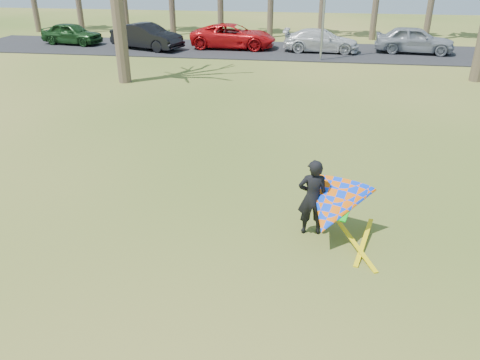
# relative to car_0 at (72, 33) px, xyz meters

# --- Properties ---
(ground) EXTENTS (100.00, 100.00, 0.00)m
(ground) POSITION_rel_car_0_xyz_m (15.94, -25.17, -0.82)
(ground) COLOR #2B5913
(ground) RESTS_ON ground
(parking_strip) EXTENTS (46.00, 7.00, 0.06)m
(parking_strip) POSITION_rel_car_0_xyz_m (15.94, -0.17, -0.79)
(parking_strip) COLOR black
(parking_strip) RESTS_ON ground
(car_0) EXTENTS (4.67, 2.48, 1.51)m
(car_0) POSITION_rel_car_0_xyz_m (0.00, 0.00, 0.00)
(car_0) COLOR #183C18
(car_0) RESTS_ON parking_strip
(car_1) EXTENTS (5.44, 3.43, 1.69)m
(car_1) POSITION_rel_car_0_xyz_m (6.07, -1.12, 0.09)
(car_1) COLOR black
(car_1) RESTS_ON parking_strip
(car_2) EXTENTS (5.92, 2.82, 1.63)m
(car_2) POSITION_rel_car_0_xyz_m (11.90, 0.16, 0.06)
(car_2) COLOR red
(car_2) RESTS_ON parking_strip
(car_3) EXTENTS (5.10, 2.21, 1.46)m
(car_3) POSITION_rel_car_0_xyz_m (17.95, -0.32, -0.03)
(car_3) COLOR silver
(car_3) RESTS_ON parking_strip
(car_4) EXTENTS (5.22, 2.56, 1.71)m
(car_4) POSITION_rel_car_0_xyz_m (24.03, 0.15, 0.10)
(car_4) COLOR gray
(car_4) RESTS_ON parking_strip
(kite_flyer) EXTENTS (2.13, 2.39, 2.02)m
(kite_flyer) POSITION_rel_car_0_xyz_m (18.04, -23.68, 0.04)
(kite_flyer) COLOR black
(kite_flyer) RESTS_ON ground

